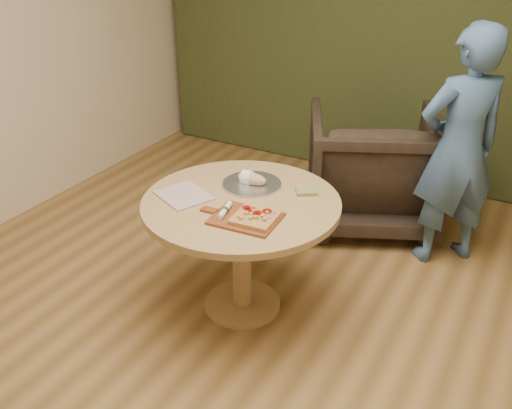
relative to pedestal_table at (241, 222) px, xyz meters
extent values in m
cube|color=olive|center=(0.30, -0.54, -0.62)|extent=(5.00, 6.00, 0.02)
cube|color=beige|center=(0.30, 2.47, 0.79)|extent=(5.00, 0.02, 2.80)
cube|color=#2C3618|center=(0.30, 2.36, 0.79)|extent=(4.80, 0.14, 2.78)
cylinder|color=tan|center=(0.00, 0.00, -0.59)|extent=(0.48, 0.48, 0.03)
cylinder|color=tan|center=(0.00, 0.00, -0.25)|extent=(0.11, 0.11, 0.68)
cylinder|color=tan|center=(0.00, 0.00, 0.12)|extent=(1.14, 1.14, 0.04)
cube|color=brown|center=(0.14, -0.18, 0.15)|extent=(0.37, 0.30, 0.01)
cube|color=brown|center=(-0.08, -0.20, 0.15)|extent=(0.10, 0.06, 0.01)
cube|color=#B88947|center=(0.19, -0.18, 0.17)|extent=(0.23, 0.23, 0.02)
cylinder|color=#790B04|center=(0.11, -0.12, 0.18)|extent=(0.05, 0.05, 0.00)
cylinder|color=#790B04|center=(0.22, -0.11, 0.18)|extent=(0.05, 0.05, 0.00)
cylinder|color=#790B04|center=(0.19, -0.15, 0.18)|extent=(0.05, 0.05, 0.00)
cylinder|color=#790B04|center=(0.13, -0.15, 0.18)|extent=(0.04, 0.04, 0.00)
cube|color=#DCA052|center=(0.24, -0.13, 0.18)|extent=(0.02, 0.02, 0.01)
cube|color=#DCA052|center=(0.25, -0.19, 0.18)|extent=(0.02, 0.02, 0.01)
cube|color=#DCA052|center=(0.14, -0.19, 0.18)|extent=(0.03, 0.03, 0.01)
cube|color=#DCA052|center=(0.14, -0.25, 0.18)|extent=(0.03, 0.03, 0.01)
cube|color=#DCA052|center=(0.14, -0.11, 0.18)|extent=(0.02, 0.02, 0.01)
cube|color=#DCA052|center=(0.26, -0.20, 0.18)|extent=(0.02, 0.02, 0.01)
cube|color=#DCA052|center=(0.21, -0.20, 0.18)|extent=(0.03, 0.03, 0.01)
cube|color=#DCA052|center=(0.19, -0.22, 0.18)|extent=(0.02, 0.02, 0.01)
cube|color=#DCA052|center=(0.23, -0.18, 0.18)|extent=(0.02, 0.02, 0.01)
cube|color=#DCA052|center=(0.12, -0.23, 0.18)|extent=(0.02, 0.02, 0.01)
cube|color=#3A6D25|center=(0.13, -0.25, 0.18)|extent=(0.01, 0.01, 0.00)
cube|color=#3A6D25|center=(0.13, -0.23, 0.18)|extent=(0.01, 0.01, 0.00)
cube|color=#3A6D25|center=(0.19, -0.23, 0.18)|extent=(0.01, 0.01, 0.00)
cube|color=#3A6D25|center=(0.13, -0.22, 0.18)|extent=(0.01, 0.01, 0.00)
cube|color=#3A6D25|center=(0.16, -0.18, 0.18)|extent=(0.01, 0.01, 0.00)
cube|color=#3A6D25|center=(0.14, -0.11, 0.18)|extent=(0.01, 0.01, 0.00)
cube|color=#3A6D25|center=(0.23, -0.14, 0.18)|extent=(0.01, 0.01, 0.00)
cube|color=#3A6D25|center=(0.23, -0.21, 0.18)|extent=(0.01, 0.01, 0.00)
cube|color=#3A6D25|center=(0.27, -0.21, 0.18)|extent=(0.01, 0.01, 0.00)
cube|color=#925277|center=(0.25, -0.20, 0.18)|extent=(0.03, 0.02, 0.00)
cube|color=#925277|center=(0.26, -0.11, 0.18)|extent=(0.01, 0.03, 0.00)
cube|color=#925277|center=(0.27, -0.17, 0.18)|extent=(0.03, 0.02, 0.00)
cube|color=#925277|center=(0.27, -0.10, 0.18)|extent=(0.03, 0.03, 0.00)
cube|color=#925277|center=(0.19, -0.16, 0.18)|extent=(0.01, 0.03, 0.00)
cylinder|color=white|center=(0.01, -0.19, 0.17)|extent=(0.07, 0.17, 0.03)
cylinder|color=#194C26|center=(0.01, -0.19, 0.17)|extent=(0.04, 0.03, 0.03)
cube|color=silver|center=(-0.01, -0.10, 0.17)|extent=(0.02, 0.04, 0.00)
cube|color=silver|center=(-0.32, -0.12, 0.15)|extent=(0.38, 0.35, 0.01)
cylinder|color=silver|center=(-0.04, 0.20, 0.14)|extent=(0.35, 0.35, 0.01)
cylinder|color=silver|center=(-0.04, 0.20, 0.15)|extent=(0.36, 0.36, 0.02)
ellipsoid|color=tan|center=(-0.04, 0.20, 0.18)|extent=(0.19, 0.08, 0.07)
cylinder|color=white|center=(-0.07, 0.20, 0.18)|extent=(0.06, 0.09, 0.09)
cube|color=#5B6C30|center=(0.29, 0.27, 0.15)|extent=(0.15, 0.15, 0.02)
imported|color=black|center=(0.32, 1.44, -0.12)|extent=(1.24, 1.21, 0.98)
imported|color=#3F628C|center=(0.95, 1.19, 0.21)|extent=(0.71, 0.70, 1.64)
camera|label=1|loc=(1.47, -2.48, 1.64)|focal=40.00mm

